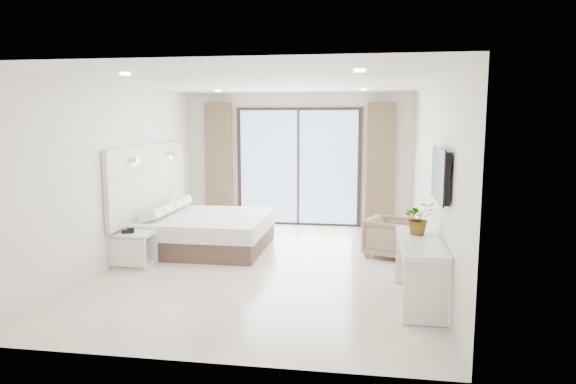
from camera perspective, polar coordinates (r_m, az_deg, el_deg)
name	(u,v)px	position (r m, az deg, el deg)	size (l,w,h in m)	color
ground	(271,266)	(7.75, -1.94, -8.24)	(6.20, 6.20, 0.00)	beige
room_shell	(268,156)	(8.30, -2.28, 3.96)	(4.62, 6.22, 2.72)	silver
bed	(206,231)	(8.81, -9.13, -4.31)	(2.05, 1.95, 0.71)	brown
nightstand	(134,249)	(8.02, -16.78, -6.12)	(0.57, 0.47, 0.51)	white
phone	(128,231)	(7.95, -17.36, -4.15)	(0.17, 0.14, 0.06)	black
console_desk	(420,257)	(6.33, 14.45, -7.00)	(0.50, 1.58, 0.77)	white
plant	(419,221)	(6.54, 14.31, -3.19)	(0.37, 0.41, 0.32)	#33662D
armchair	(389,235)	(8.35, 11.18, -4.75)	(0.67, 0.63, 0.69)	#977C63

